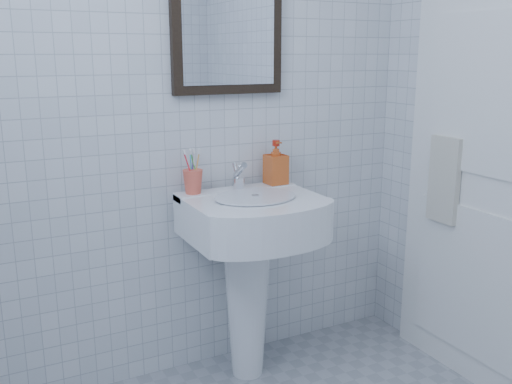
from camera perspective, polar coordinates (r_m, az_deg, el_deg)
wall_back at (r=2.42m, az=-7.72°, el=9.79°), size 2.20×0.02×2.50m
washbasin at (r=2.45m, az=-0.67°, el=-6.40°), size 0.55×0.40×0.84m
faucet at (r=2.45m, az=-1.74°, el=1.40°), size 0.05×0.11×0.13m
toothbrush_cup at (r=2.40m, az=-6.32°, el=1.04°), size 0.10×0.10×0.10m
soap_dispenser at (r=2.55m, az=2.00°, el=2.97°), size 0.09×0.09×0.20m
wall_mirror at (r=2.48m, az=-2.85°, el=16.92°), size 0.50×0.04×0.62m
bathroom_door at (r=2.53m, az=21.80°, el=3.39°), size 0.04×0.80×2.00m
towel_ring at (r=2.62m, az=18.90°, el=5.05°), size 0.01×0.18×0.18m
hand_towel at (r=2.63m, az=18.29°, el=1.16°), size 0.03×0.16×0.38m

